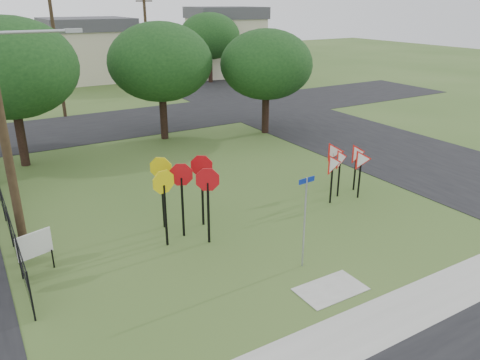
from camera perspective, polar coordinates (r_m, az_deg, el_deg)
name	(u,v)px	position (r m, az deg, el deg)	size (l,w,h in m)	color
ground	(282,254)	(15.76, 5.18, -8.93)	(140.00, 140.00, 0.00)	#365520
sidewalk	(377,324)	(13.19, 16.35, -16.44)	(30.00, 1.60, 0.02)	#A0A097
planting_strip	(414,351)	(12.62, 20.49, -18.99)	(30.00, 0.80, 0.02)	#365520
street_right	(345,134)	(30.13, 12.65, 5.45)	(8.00, 50.00, 0.02)	black
street_far	(109,125)	(32.95, -15.70, 6.50)	(60.00, 8.00, 0.02)	black
curb_pad	(331,289)	(14.20, 10.99, -12.94)	(2.00, 1.20, 0.02)	#A0A097
street_name_sign	(305,217)	(14.37, 7.89, -4.48)	(0.62, 0.08, 2.98)	#9C9FA5
stop_sign_cluster	(183,182)	(16.17, -6.92, -0.28)	(2.54, 2.39, 2.75)	black
yield_sign_cluster	(345,159)	(20.13, 12.67, 2.46)	(2.80, 1.73, 2.18)	black
info_board	(35,246)	(15.61, -23.76, -7.35)	(1.04, 0.35, 1.35)	black
far_pole_a	(56,51)	(35.63, -21.47, 14.43)	(1.40, 0.24, 9.00)	#3C2D1C
far_pole_b	(147,45)	(41.59, -11.27, 15.85)	(1.40, 0.24, 8.50)	#3C2D1C
fence_run	(6,213)	(18.60, -26.65, -3.67)	(0.05, 11.55, 1.50)	black
house_mid	(88,49)	(52.59, -18.00, 14.95)	(8.40, 8.40, 6.20)	beige
house_right	(225,41)	(53.91, -1.81, 16.58)	(8.30, 8.30, 7.20)	beige
tree_near_left	(9,68)	(25.22, -26.32, 12.12)	(6.40, 6.40, 7.27)	black
tree_near_mid	(160,62)	(28.07, -9.68, 13.99)	(6.00, 6.00, 6.80)	black
tree_near_right	(266,65)	(29.13, 3.24, 13.87)	(5.60, 5.60, 6.33)	black
tree_far_right	(210,36)	(48.45, -3.73, 17.10)	(6.00, 6.00, 6.80)	black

